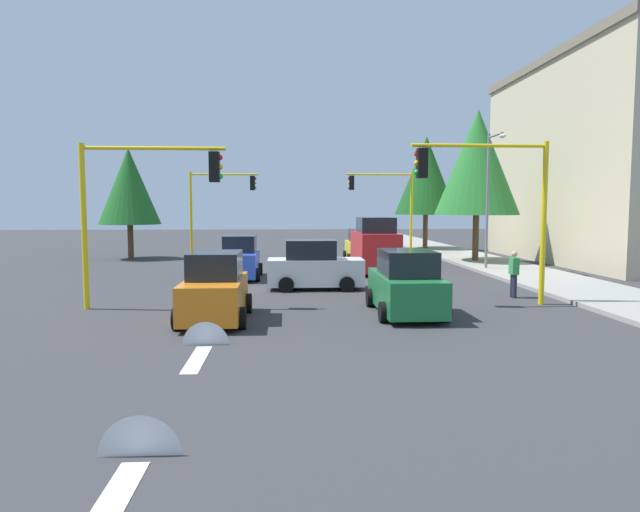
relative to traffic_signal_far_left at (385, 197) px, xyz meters
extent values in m
plane|color=#353538|center=(14.00, -5.70, -4.01)|extent=(120.00, 120.00, 0.00)
cube|color=gray|center=(9.00, 4.80, -3.94)|extent=(80.00, 4.00, 0.15)
cube|color=silver|center=(26.30, -8.70, -4.00)|extent=(2.20, 0.36, 0.01)
cone|color=silver|center=(25.00, -8.70, -4.00)|extent=(0.01, 1.10, 1.10)
cube|color=silver|center=(32.30, -8.70, -4.00)|extent=(2.20, 0.36, 0.01)
cone|color=silver|center=(31.00, -8.70, -4.00)|extent=(0.01, 1.10, 1.10)
cube|color=#C6B793|center=(5.63, 12.80, 1.78)|extent=(17.41, 9.00, 11.58)
cube|color=#776E58|center=(5.63, 12.80, 7.82)|extent=(17.71, 9.30, 0.50)
cylinder|color=yellow|center=(0.00, 1.80, -1.18)|extent=(0.18, 0.18, 5.67)
cylinder|color=yellow|center=(0.00, -0.45, 1.51)|extent=(0.12, 4.50, 0.12)
cube|color=black|center=(0.00, -2.34, 0.93)|extent=(0.36, 0.32, 0.96)
sphere|color=red|center=(0.00, -2.52, 1.23)|extent=(0.18, 0.18, 0.18)
sphere|color=yellow|center=(0.00, -2.52, 0.93)|extent=(0.18, 0.18, 0.18)
sphere|color=green|center=(0.00, -2.52, 0.63)|extent=(0.18, 0.18, 0.18)
cylinder|color=yellow|center=(0.00, -13.20, -1.19)|extent=(0.18, 0.18, 5.63)
cylinder|color=yellow|center=(0.00, -10.95, 1.47)|extent=(0.12, 4.50, 0.12)
cube|color=black|center=(0.00, -9.06, 0.89)|extent=(0.36, 0.32, 0.96)
sphere|color=red|center=(0.00, -8.88, 1.19)|extent=(0.18, 0.18, 0.18)
sphere|color=yellow|center=(0.00, -8.88, 0.89)|extent=(0.18, 0.18, 0.18)
sphere|color=green|center=(0.00, -8.88, 0.59)|extent=(0.18, 0.18, 0.18)
cylinder|color=yellow|center=(20.00, -13.20, -1.37)|extent=(0.18, 0.18, 5.28)
cylinder|color=yellow|center=(20.00, -10.95, 1.12)|extent=(0.12, 4.50, 0.12)
cube|color=black|center=(20.00, -9.06, 0.54)|extent=(0.36, 0.32, 0.96)
sphere|color=red|center=(20.00, -8.88, 0.84)|extent=(0.18, 0.18, 0.18)
sphere|color=yellow|center=(20.00, -8.88, 0.54)|extent=(0.18, 0.18, 0.18)
sphere|color=green|center=(20.00, -8.88, 0.24)|extent=(0.18, 0.18, 0.18)
cylinder|color=yellow|center=(20.00, 1.80, -1.29)|extent=(0.18, 0.18, 5.43)
cylinder|color=yellow|center=(20.00, -0.45, 1.27)|extent=(0.12, 4.50, 0.12)
cube|color=black|center=(20.00, -2.34, 0.69)|extent=(0.36, 0.32, 0.96)
sphere|color=red|center=(20.00, -2.52, 0.99)|extent=(0.18, 0.18, 0.18)
sphere|color=yellow|center=(20.00, -2.52, 0.69)|extent=(0.18, 0.18, 0.18)
sphere|color=green|center=(20.00, -2.52, 0.39)|extent=(0.18, 0.18, 0.18)
cylinder|color=slate|center=(10.00, 3.50, -0.51)|extent=(0.14, 0.14, 7.00)
cylinder|color=slate|center=(10.90, 3.50, 2.79)|extent=(1.80, 0.10, 0.10)
ellipsoid|color=silver|center=(11.80, 3.50, 2.64)|extent=(0.56, 0.28, 0.20)
cylinder|color=brown|center=(6.00, 4.30, -2.49)|extent=(0.36, 0.36, 3.04)
cone|color=#28752D|center=(6.00, 4.30, 1.87)|extent=(4.86, 4.86, 6.08)
cylinder|color=brown|center=(-4.00, 3.80, -2.54)|extent=(0.36, 0.36, 2.93)
cone|color=#19511E|center=(-4.00, 3.80, 1.66)|extent=(4.69, 4.69, 5.87)
cylinder|color=brown|center=(2.00, -16.70, -2.81)|extent=(0.36, 0.36, 2.40)
cone|color=#1E6023|center=(2.00, -16.70, 0.60)|extent=(3.85, 3.85, 4.81)
cube|color=red|center=(10.29, -2.34, -2.92)|extent=(4.80, 1.90, 1.85)
cube|color=black|center=(10.53, -2.34, -1.62)|extent=(2.50, 1.67, 0.76)
cylinder|color=black|center=(8.81, -3.35, -3.71)|extent=(0.60, 0.20, 0.60)
cylinder|color=black|center=(8.81, -1.33, -3.71)|extent=(0.60, 0.20, 0.60)
cylinder|color=black|center=(11.78, -3.35, -3.71)|extent=(0.60, 0.20, 0.60)
cylinder|color=black|center=(11.78, -1.33, -3.71)|extent=(0.60, 0.20, 0.60)
cube|color=#1E7238|center=(21.39, -3.13, -3.32)|extent=(4.13, 1.70, 1.05)
cube|color=black|center=(21.59, -3.13, -2.42)|extent=(2.15, 1.50, 0.76)
cylinder|color=black|center=(20.11, -4.04, -3.71)|extent=(0.60, 0.20, 0.60)
cylinder|color=black|center=(20.11, -2.22, -3.71)|extent=(0.60, 0.20, 0.60)
cylinder|color=black|center=(22.67, -4.04, -3.71)|extent=(0.60, 0.20, 0.60)
cylinder|color=black|center=(22.67, -2.22, -3.71)|extent=(0.60, 0.20, 0.60)
cube|color=blue|center=(12.42, -8.92, -3.32)|extent=(3.86, 1.63, 1.05)
cube|color=black|center=(12.23, -8.92, -2.42)|extent=(2.01, 1.44, 0.76)
cylinder|color=black|center=(13.62, -8.05, -3.71)|extent=(0.60, 0.20, 0.60)
cylinder|color=black|center=(13.62, -9.80, -3.71)|extent=(0.60, 0.20, 0.60)
cylinder|color=black|center=(11.23, -8.05, -3.71)|extent=(0.60, 0.20, 0.60)
cylinder|color=black|center=(11.23, -9.80, -3.71)|extent=(0.60, 0.20, 0.60)
cube|color=white|center=(16.00, -5.62, -3.32)|extent=(1.60, 3.79, 1.05)
cube|color=black|center=(16.00, -5.81, -2.42)|extent=(1.41, 1.97, 0.76)
cylinder|color=black|center=(15.14, -4.45, -3.71)|extent=(0.20, 0.60, 0.60)
cylinder|color=black|center=(16.86, -4.45, -3.71)|extent=(0.20, 0.60, 0.60)
cylinder|color=black|center=(15.14, -6.79, -3.71)|extent=(0.20, 0.60, 0.60)
cylinder|color=black|center=(16.86, -6.79, -3.71)|extent=(0.20, 0.60, 0.60)
cube|color=orange|center=(22.11, -8.83, -3.32)|extent=(3.81, 1.63, 1.05)
cube|color=black|center=(21.92, -8.83, -2.42)|extent=(1.98, 1.43, 0.76)
cylinder|color=black|center=(23.29, -7.96, -3.71)|extent=(0.60, 0.20, 0.60)
cylinder|color=black|center=(23.29, -9.71, -3.71)|extent=(0.60, 0.20, 0.60)
cylinder|color=black|center=(20.93, -7.96, -3.71)|extent=(0.60, 0.20, 0.60)
cylinder|color=black|center=(20.93, -9.71, -3.71)|extent=(0.60, 0.20, 0.60)
cube|color=yellow|center=(4.83, -2.20, -3.32)|extent=(3.76, 1.80, 1.05)
cube|color=black|center=(5.02, -2.20, -2.42)|extent=(1.95, 1.58, 0.76)
cylinder|color=black|center=(3.67, -3.16, -3.71)|extent=(0.60, 0.20, 0.60)
cylinder|color=black|center=(3.67, -1.24, -3.71)|extent=(0.60, 0.20, 0.60)
cylinder|color=black|center=(6.00, -3.16, -3.71)|extent=(0.60, 0.20, 0.60)
cylinder|color=black|center=(6.00, -1.24, -3.71)|extent=(0.60, 0.20, 0.60)
cylinder|color=#262638|center=(18.68, 1.43, -3.59)|extent=(0.16, 0.16, 0.85)
cylinder|color=#262638|center=(18.48, 1.43, -3.59)|extent=(0.16, 0.16, 0.85)
cube|color=green|center=(18.58, 1.43, -2.86)|extent=(0.40, 0.24, 0.60)
sphere|color=tan|center=(18.58, 1.43, -2.42)|extent=(0.22, 0.22, 0.22)
camera|label=1|loc=(38.23, -6.75, -0.75)|focal=31.47mm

